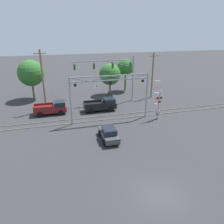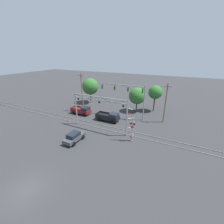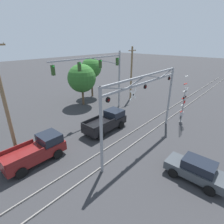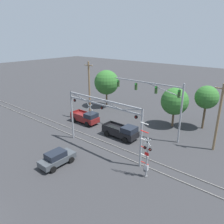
{
  "view_description": "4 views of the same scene",
  "coord_description": "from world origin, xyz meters",
  "px_view_note": "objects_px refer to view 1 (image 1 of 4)",
  "views": [
    {
      "loc": [
        -7.32,
        -12.33,
        12.44
      ],
      "look_at": [
        -0.07,
        14.27,
        1.72
      ],
      "focal_mm": 35.0,
      "sensor_mm": 36.0,
      "label": 1
    },
    {
      "loc": [
        13.54,
        -6.6,
        13.64
      ],
      "look_at": [
        1.4,
        17.81,
        3.0
      ],
      "focal_mm": 24.0,
      "sensor_mm": 36.0,
      "label": 2
    },
    {
      "loc": [
        -12.8,
        7.88,
        9.19
      ],
      "look_at": [
        -1.01,
        18.3,
        2.67
      ],
      "focal_mm": 28.0,
      "sensor_mm": 36.0,
      "label": 3
    },
    {
      "loc": [
        16.06,
        -2.05,
        13.31
      ],
      "look_at": [
        0.01,
        17.2,
        4.49
      ],
      "focal_mm": 35.0,
      "sensor_mm": 36.0,
      "label": 4
    }
  ],
  "objects_px": {
    "pickup_truck_following": "(52,108)",
    "background_tree_beyond_span": "(31,73)",
    "sedan_waiting": "(109,133)",
    "background_tree_far_right_verge": "(125,67)",
    "utility_pole_left": "(43,80)",
    "pickup_truck_lead": "(101,105)",
    "background_tree_far_left_verge": "(110,74)",
    "crossing_gantry": "(110,89)",
    "crossing_signal_mast": "(158,105)",
    "utility_pole_right": "(152,75)",
    "traffic_signal_span": "(117,71)"
  },
  "relations": [
    {
      "from": "crossing_signal_mast",
      "to": "utility_pole_right",
      "type": "xyz_separation_m",
      "value": [
        3.56,
        9.98,
        2.16
      ]
    },
    {
      "from": "crossing_gantry",
      "to": "utility_pole_left",
      "type": "relative_size",
      "value": 1.16
    },
    {
      "from": "pickup_truck_following",
      "to": "sedan_waiting",
      "type": "height_order",
      "value": "pickup_truck_following"
    },
    {
      "from": "crossing_gantry",
      "to": "sedan_waiting",
      "type": "relative_size",
      "value": 2.77
    },
    {
      "from": "crossing_gantry",
      "to": "traffic_signal_span",
      "type": "height_order",
      "value": "traffic_signal_span"
    },
    {
      "from": "sedan_waiting",
      "to": "background_tree_far_left_verge",
      "type": "relative_size",
      "value": 0.66
    },
    {
      "from": "background_tree_beyond_span",
      "to": "utility_pole_left",
      "type": "bearing_deg",
      "value": -71.82
    },
    {
      "from": "crossing_signal_mast",
      "to": "traffic_signal_span",
      "type": "bearing_deg",
      "value": 110.9
    },
    {
      "from": "traffic_signal_span",
      "to": "utility_pole_right",
      "type": "distance_m",
      "value": 7.19
    },
    {
      "from": "pickup_truck_lead",
      "to": "background_tree_beyond_span",
      "type": "distance_m",
      "value": 14.68
    },
    {
      "from": "utility_pole_left",
      "to": "background_tree_beyond_span",
      "type": "relative_size",
      "value": 1.32
    },
    {
      "from": "crossing_signal_mast",
      "to": "background_tree_beyond_span",
      "type": "relative_size",
      "value": 0.79
    },
    {
      "from": "sedan_waiting",
      "to": "background_tree_far_left_verge",
      "type": "bearing_deg",
      "value": 74.83
    },
    {
      "from": "sedan_waiting",
      "to": "utility_pole_right",
      "type": "relative_size",
      "value": 0.48
    },
    {
      "from": "utility_pole_right",
      "to": "crossing_signal_mast",
      "type": "bearing_deg",
      "value": -109.66
    },
    {
      "from": "background_tree_far_right_verge",
      "to": "traffic_signal_span",
      "type": "bearing_deg",
      "value": -118.97
    },
    {
      "from": "crossing_signal_mast",
      "to": "traffic_signal_span",
      "type": "height_order",
      "value": "traffic_signal_span"
    },
    {
      "from": "traffic_signal_span",
      "to": "pickup_truck_lead",
      "type": "relative_size",
      "value": 2.11
    },
    {
      "from": "pickup_truck_lead",
      "to": "background_tree_far_left_verge",
      "type": "height_order",
      "value": "background_tree_far_left_verge"
    },
    {
      "from": "traffic_signal_span",
      "to": "background_tree_far_right_verge",
      "type": "distance_m",
      "value": 7.78
    },
    {
      "from": "crossing_gantry",
      "to": "pickup_truck_lead",
      "type": "bearing_deg",
      "value": 94.22
    },
    {
      "from": "pickup_truck_following",
      "to": "background_tree_beyond_span",
      "type": "relative_size",
      "value": 0.67
    },
    {
      "from": "traffic_signal_span",
      "to": "pickup_truck_following",
      "type": "bearing_deg",
      "value": -164.83
    },
    {
      "from": "utility_pole_left",
      "to": "crossing_gantry",
      "type": "bearing_deg",
      "value": -37.12
    },
    {
      "from": "crossing_signal_mast",
      "to": "traffic_signal_span",
      "type": "xyz_separation_m",
      "value": [
        -3.46,
        9.06,
        3.41
      ]
    },
    {
      "from": "utility_pole_left",
      "to": "background_tree_beyond_span",
      "type": "bearing_deg",
      "value": 108.18
    },
    {
      "from": "pickup_truck_lead",
      "to": "sedan_waiting",
      "type": "bearing_deg",
      "value": -97.67
    },
    {
      "from": "sedan_waiting",
      "to": "background_tree_beyond_span",
      "type": "distance_m",
      "value": 21.57
    },
    {
      "from": "crossing_signal_mast",
      "to": "background_tree_far_left_verge",
      "type": "distance_m",
      "value": 14.27
    },
    {
      "from": "crossing_signal_mast",
      "to": "background_tree_far_left_verge",
      "type": "height_order",
      "value": "background_tree_far_left_verge"
    },
    {
      "from": "pickup_truck_following",
      "to": "utility_pole_left",
      "type": "xyz_separation_m",
      "value": [
        -0.9,
        1.87,
        3.94
      ]
    },
    {
      "from": "traffic_signal_span",
      "to": "background_tree_far_right_verge",
      "type": "bearing_deg",
      "value": 61.03
    },
    {
      "from": "crossing_signal_mast",
      "to": "background_tree_far_right_verge",
      "type": "bearing_deg",
      "value": 88.93
    },
    {
      "from": "background_tree_beyond_span",
      "to": "background_tree_far_right_verge",
      "type": "height_order",
      "value": "background_tree_beyond_span"
    },
    {
      "from": "sedan_waiting",
      "to": "background_tree_beyond_span",
      "type": "height_order",
      "value": "background_tree_beyond_span"
    },
    {
      "from": "crossing_gantry",
      "to": "background_tree_far_right_verge",
      "type": "bearing_deg",
      "value": 64.14
    },
    {
      "from": "pickup_truck_lead",
      "to": "sedan_waiting",
      "type": "height_order",
      "value": "pickup_truck_lead"
    },
    {
      "from": "crossing_gantry",
      "to": "pickup_truck_following",
      "type": "height_order",
      "value": "crossing_gantry"
    },
    {
      "from": "pickup_truck_lead",
      "to": "crossing_signal_mast",
      "type": "bearing_deg",
      "value": -37.2
    },
    {
      "from": "crossing_gantry",
      "to": "background_tree_far_right_verge",
      "type": "distance_m",
      "value": 16.31
    },
    {
      "from": "pickup_truck_following",
      "to": "background_tree_far_left_verge",
      "type": "distance_m",
      "value": 13.94
    },
    {
      "from": "sedan_waiting",
      "to": "background_tree_far_right_verge",
      "type": "relative_size",
      "value": 0.61
    },
    {
      "from": "background_tree_beyond_span",
      "to": "background_tree_far_left_verge",
      "type": "height_order",
      "value": "background_tree_beyond_span"
    },
    {
      "from": "utility_pole_right",
      "to": "background_tree_beyond_span",
      "type": "height_order",
      "value": "utility_pole_right"
    },
    {
      "from": "pickup_truck_following",
      "to": "utility_pole_right",
      "type": "xyz_separation_m",
      "value": [
        18.34,
        3.99,
        3.34
      ]
    },
    {
      "from": "pickup_truck_following",
      "to": "utility_pole_left",
      "type": "distance_m",
      "value": 4.46
    },
    {
      "from": "crossing_signal_mast",
      "to": "background_tree_far_right_verge",
      "type": "xyz_separation_m",
      "value": [
        0.29,
        15.84,
        2.72
      ]
    },
    {
      "from": "traffic_signal_span",
      "to": "pickup_truck_following",
      "type": "height_order",
      "value": "traffic_signal_span"
    },
    {
      "from": "traffic_signal_span",
      "to": "pickup_truck_following",
      "type": "relative_size",
      "value": 2.22
    },
    {
      "from": "utility_pole_right",
      "to": "pickup_truck_lead",
      "type": "bearing_deg",
      "value": -156.92
    }
  ]
}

